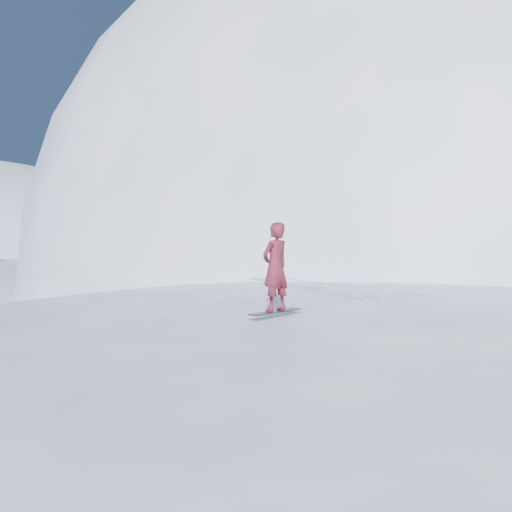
# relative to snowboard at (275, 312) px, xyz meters

# --- Properties ---
(ground) EXTENTS (400.00, 400.00, 0.00)m
(ground) POSITION_rel_snowboard_xyz_m (3.14, -0.38, -2.41)
(ground) COLOR white
(ground) RESTS_ON ground
(near_ridge) EXTENTS (36.00, 28.00, 4.80)m
(near_ridge) POSITION_rel_snowboard_xyz_m (4.14, 2.62, -2.41)
(near_ridge) COLOR white
(near_ridge) RESTS_ON ground
(summit_peak) EXTENTS (60.00, 56.00, 56.00)m
(summit_peak) POSITION_rel_snowboard_xyz_m (25.14, 25.62, -2.41)
(summit_peak) COLOR white
(summit_peak) RESTS_ON ground
(peak_shoulder) EXTENTS (28.00, 24.00, 18.00)m
(peak_shoulder) POSITION_rel_snowboard_xyz_m (13.14, 19.62, -2.41)
(peak_shoulder) COLOR white
(peak_shoulder) RESTS_ON ground
(wind_bumps) EXTENTS (16.00, 14.40, 1.00)m
(wind_bumps) POSITION_rel_snowboard_xyz_m (2.58, 1.74, -2.41)
(wind_bumps) COLOR white
(wind_bumps) RESTS_ON ground
(snowboard) EXTENTS (1.33, 0.71, 0.02)m
(snowboard) POSITION_rel_snowboard_xyz_m (0.00, 0.00, 0.00)
(snowboard) COLOR black
(snowboard) RESTS_ON near_ridge
(snowboarder) EXTENTS (0.77, 0.64, 1.81)m
(snowboarder) POSITION_rel_snowboard_xyz_m (0.00, 0.00, 0.92)
(snowboarder) COLOR maroon
(snowboarder) RESTS_ON snowboard
(board_tracks) EXTENTS (2.62, 5.98, 0.04)m
(board_tracks) POSITION_rel_snowboard_xyz_m (3.26, 4.04, 0.01)
(board_tracks) COLOR silver
(board_tracks) RESTS_ON ground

